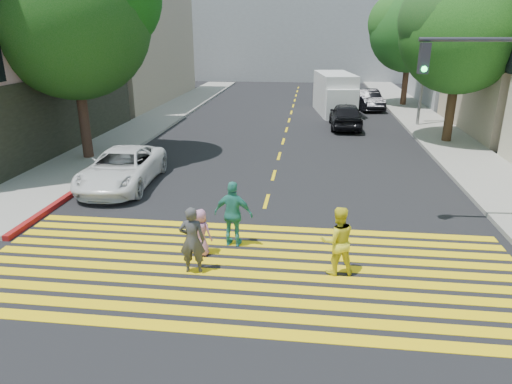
% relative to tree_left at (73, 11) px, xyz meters
% --- Properties ---
extents(ground, '(120.00, 120.00, 0.00)m').
position_rel_tree_left_xyz_m(ground, '(8.43, -10.39, -6.27)').
color(ground, black).
extents(sidewalk_left, '(3.00, 40.00, 0.15)m').
position_rel_tree_left_xyz_m(sidewalk_left, '(-0.07, 11.61, -6.20)').
color(sidewalk_left, gray).
rests_on(sidewalk_left, ground).
extents(sidewalk_right, '(3.00, 60.00, 0.15)m').
position_rel_tree_left_xyz_m(sidewalk_right, '(16.93, 4.61, -6.20)').
color(sidewalk_right, gray).
rests_on(sidewalk_right, ground).
extents(curb_red, '(0.20, 8.00, 0.16)m').
position_rel_tree_left_xyz_m(curb_red, '(1.53, -4.39, -6.19)').
color(curb_red, maroon).
rests_on(curb_red, ground).
extents(crosswalk, '(13.40, 5.30, 0.01)m').
position_rel_tree_left_xyz_m(crosswalk, '(8.43, -9.11, -6.27)').
color(crosswalk, yellow).
rests_on(crosswalk, ground).
extents(lane_line, '(0.12, 34.40, 0.01)m').
position_rel_tree_left_xyz_m(lane_line, '(8.43, 12.11, -6.27)').
color(lane_line, yellow).
rests_on(lane_line, ground).
extents(building_left_tan, '(12.00, 16.00, 10.00)m').
position_rel_tree_left_xyz_m(building_left_tan, '(-7.57, 17.61, -1.27)').
color(building_left_tan, tan).
rests_on(building_left_tan, ground).
extents(building_right_grey, '(10.00, 10.00, 10.00)m').
position_rel_tree_left_xyz_m(building_right_grey, '(23.43, 19.61, -1.27)').
color(building_right_grey, gray).
rests_on(building_right_grey, ground).
extents(backdrop_block, '(30.00, 8.00, 12.00)m').
position_rel_tree_left_xyz_m(backdrop_block, '(8.43, 37.61, -0.27)').
color(backdrop_block, gray).
rests_on(backdrop_block, ground).
extents(tree_left, '(7.73, 7.45, 9.31)m').
position_rel_tree_left_xyz_m(tree_left, '(0.00, 0.00, 0.00)').
color(tree_left, black).
rests_on(tree_left, ground).
extents(tree_right_near, '(6.42, 5.85, 8.50)m').
position_rel_tree_left_xyz_m(tree_right_near, '(16.92, 5.25, -0.52)').
color(tree_right_near, '#4A321D').
rests_on(tree_right_near, ground).
extents(tree_right_far, '(7.22, 6.83, 8.57)m').
position_rel_tree_left_xyz_m(tree_right_far, '(16.90, 17.48, -0.49)').
color(tree_right_far, '#4C2A1A').
rests_on(tree_right_far, ground).
extents(pedestrian_man, '(0.65, 0.46, 1.68)m').
position_rel_tree_left_xyz_m(pedestrian_man, '(7.14, -9.40, -5.43)').
color(pedestrian_man, '#3A3A3C').
rests_on(pedestrian_man, ground).
extents(pedestrian_woman, '(0.96, 0.82, 1.70)m').
position_rel_tree_left_xyz_m(pedestrian_woman, '(10.57, -9.04, -5.42)').
color(pedestrian_woman, yellow).
rests_on(pedestrian_woman, ground).
extents(pedestrian_child, '(0.70, 0.55, 1.25)m').
position_rel_tree_left_xyz_m(pedestrian_child, '(7.12, -8.48, -5.65)').
color(pedestrian_child, '#BC749F').
rests_on(pedestrian_child, ground).
extents(pedestrian_extra, '(1.11, 0.58, 1.81)m').
position_rel_tree_left_xyz_m(pedestrian_extra, '(7.88, -7.83, -5.37)').
color(pedestrian_extra, teal).
rests_on(pedestrian_extra, ground).
extents(white_sedan, '(2.50, 5.04, 1.37)m').
position_rel_tree_left_xyz_m(white_sedan, '(2.90, -3.36, -5.59)').
color(white_sedan, white).
rests_on(white_sedan, ground).
extents(dark_car_near, '(1.83, 4.49, 1.53)m').
position_rel_tree_left_xyz_m(dark_car_near, '(11.88, 8.51, -5.51)').
color(dark_car_near, black).
rests_on(dark_car_near, ground).
extents(silver_car, '(2.73, 5.05, 1.39)m').
position_rel_tree_left_xyz_m(silver_car, '(11.70, 18.21, -5.58)').
color(silver_car, gray).
rests_on(silver_car, ground).
extents(dark_car_parked, '(2.26, 4.61, 1.45)m').
position_rel_tree_left_xyz_m(dark_car_parked, '(13.92, 15.70, -5.55)').
color(dark_car_parked, black).
rests_on(dark_car_parked, ground).
extents(white_van, '(2.93, 6.04, 2.74)m').
position_rel_tree_left_xyz_m(white_van, '(11.44, 13.57, -4.97)').
color(white_van, silver).
rests_on(white_van, ground).
extents(street_lamp, '(2.11, 0.71, 9.44)m').
position_rel_tree_left_xyz_m(street_lamp, '(16.05, 9.36, -0.85)').
color(street_lamp, gray).
rests_on(street_lamp, ground).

